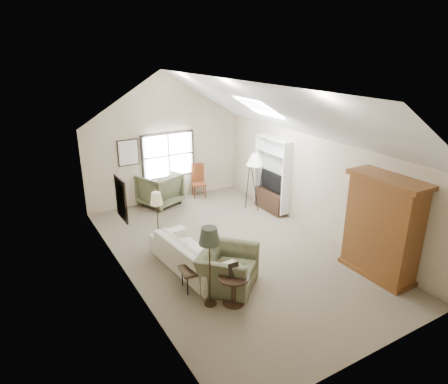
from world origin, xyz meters
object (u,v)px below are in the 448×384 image
armchair_near (228,268)px  coffee_table (202,277)px  armchair_far (160,189)px  sofa (192,253)px  armoire (383,227)px  side_chair (199,181)px  side_table (234,290)px

armchair_near → coffee_table: bearing=114.1°
armchair_far → sofa: bearing=56.4°
sofa → armoire: bearing=-130.3°
armoire → armchair_near: size_ratio=1.83×
coffee_table → side_chair: 5.17m
armchair_far → armoire: bearing=90.6°
side_table → side_chair: 5.81m
armoire → coffee_table: (-3.47, 1.47, -0.87)m
side_table → side_chair: bearing=69.4°
armoire → armchair_far: (-2.53, 6.10, -0.60)m
side_table → side_chair: size_ratio=0.55×
armchair_far → side_chair: 1.35m
side_table → side_chair: (2.04, 5.43, 0.24)m
armoire → side_table: armoire is taller
side_table → armchair_near: bearing=69.3°
armchair_far → side_chair: size_ratio=1.03×
side_table → armchair_far: bearing=82.7°
armoire → coffee_table: size_ratio=2.48×
armoire → armchair_far: bearing=112.5°
armchair_near → side_table: bearing=-152.6°
armchair_near → sofa: bearing=66.1°
side_chair → armchair_near: bearing=-94.1°
armoire → coffee_table: bearing=157.0°
armoire → side_chair: size_ratio=2.05×
armchair_far → side_table: (-0.70, -5.43, -0.21)m
side_chair → armoire: bearing=-62.6°
armchair_far → coffee_table: armchair_far is taller
armchair_near → armchair_far: armchair_far is taller
armoire → side_chair: (-1.18, 6.10, -0.56)m
armchair_near → coffee_table: (-0.47, 0.21, -0.16)m
coffee_table → side_chair: size_ratio=0.83×
armchair_near → armchair_far: bearing=42.6°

